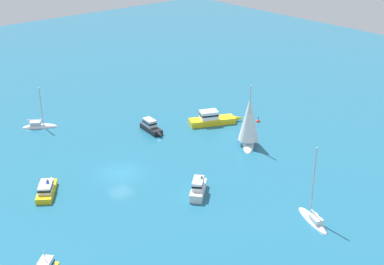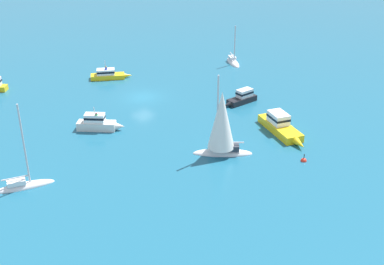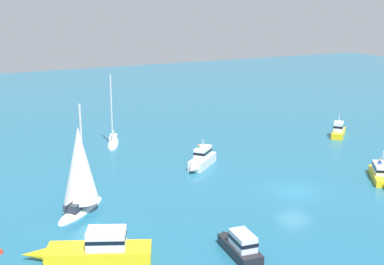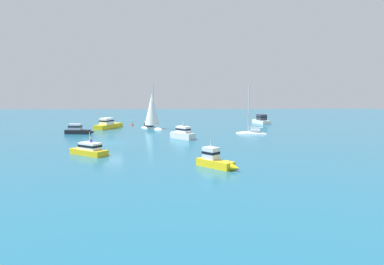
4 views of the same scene
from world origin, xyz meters
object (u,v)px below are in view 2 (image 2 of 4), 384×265
Objects in this scene: powerboat at (281,126)px; motor_cruiser_1 at (108,74)px; ketch at (222,126)px; motor_cruiser at (242,98)px; yacht at (233,62)px; cabin_cruiser_1 at (98,123)px; channel_buoy at (304,161)px; sloop at (24,185)px.

motor_cruiser_1 is at bearing -149.28° from powerboat.
ketch reaches higher than powerboat.
motor_cruiser is at bearing -103.03° from ketch.
yacht is at bearing 12.22° from motor_cruiser_1.
ketch is at bearing -74.17° from powerboat.
yacht is 1.20× the size of motor_cruiser_1.
cabin_cruiser_1 is 14.17m from ketch.
motor_cruiser_1 is at bearing 98.95° from cabin_cruiser_1.
cabin_cruiser_1 reaches higher than motor_cruiser.
ketch is 8.34× the size of channel_buoy.
motor_cruiser is 13.55m from ketch.
yacht is 28.11m from cabin_cruiser_1.
motor_cruiser is 0.94× the size of motor_cruiser_1.
yacht is at bearing 53.54° from channel_buoy.
powerboat is (-14.36, -18.98, 0.60)m from yacht.
motor_cruiser is at bearing 62.61° from channel_buoy.
sloop is at bearing 20.05° from ketch.
channel_buoy is at bearing -14.63° from cabin_cruiser_1.
ketch is (-22.42, -17.77, 2.87)m from yacht.
motor_cruiser_1 is (-17.31, 7.60, 0.47)m from yacht.
powerboat is 6.48m from channel_buoy.
powerboat is 7.61× the size of channel_buoy.
cabin_cruiser_1 is (11.35, 4.95, 0.56)m from sloop.
motor_cruiser_1 is at bearing -55.61° from ketch.
ketch reaches higher than yacht.
sloop is 0.95× the size of ketch.
powerboat is at bearing -142.77° from ketch.
cabin_cruiser_1 is at bearing -47.40° from yacht.
powerboat is (8.06, -1.21, -2.26)m from ketch.
channel_buoy is at bearing 169.99° from ketch.
channel_buoy is (-0.66, -31.91, -0.58)m from motor_cruiser_1.
motor_cruiser_1 is 26.74m from powerboat.
ketch reaches higher than motor_cruiser.
motor_cruiser_1 is at bearing -64.82° from motor_cruiser.
motor_cruiser is 17.76m from cabin_cruiser_1.
yacht is 28.75m from ketch.
powerboat is at bearing -47.74° from motor_cruiser_1.
cabin_cruiser_1 is at bearing -13.60° from motor_cruiser.
motor_cruiser is at bearing -35.19° from motor_cruiser_1.
yacht reaches higher than motor_cruiser_1.
sloop is 1.78× the size of cabin_cruiser_1.
sloop is 26.36m from powerboat.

